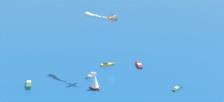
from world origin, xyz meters
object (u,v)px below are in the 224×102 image
Objects in this scene: motorboat_near_centre at (91,75)px; biplane_lead at (112,19)px; motorboat_trailing at (108,64)px; sailboat_offshore at (95,82)px; wingwalker_lead at (112,15)px; motorboat_inshore at (139,65)px; motorboat_far_stbd at (29,85)px; motorboat_ahead at (178,88)px.

motorboat_near_centre is 1.30× the size of biplane_lead.
biplane_lead reaches higher than motorboat_trailing.
motorboat_trailing is at bearing -159.54° from biplane_lead.
motorboat_trailing is 44.67m from biplane_lead.
sailboat_offshore is 39.28m from biplane_lead.
wingwalker_lead reaches higher than sailboat_offshore.
motorboat_inshore is 1.54× the size of biplane_lead.
biplane_lead reaches higher than motorboat_near_centre.
motorboat_near_centre is 41.17m from biplane_lead.
motorboat_far_stbd is (22.57, -32.59, 0.12)m from motorboat_near_centre.
sailboat_offshore is at bearing -20.42° from biplane_lead.
motorboat_near_centre is at bearing -154.80° from sailboat_offshore.
sailboat_offshore reaches higher than motorboat_ahead.
motorboat_inshore is 49.79m from wingwalker_lead.
wingwalker_lead is at bearing 159.60° from sailboat_offshore.
motorboat_far_stbd reaches higher than motorboat_near_centre.
motorboat_trailing is at bearing -80.40° from motorboat_inshore.
motorboat_trailing is (3.72, -21.98, -0.05)m from motorboat_inshore.
motorboat_inshore reaches higher than motorboat_ahead.
motorboat_far_stbd is 1.43× the size of motorboat_ahead.
motorboat_near_centre is at bearing -16.49° from motorboat_trailing.
motorboat_near_centre is 5.18× the size of wingwalker_lead.
biplane_lead is at bearing 116.30° from motorboat_far_stbd.
motorboat_far_stbd is at bearing -41.29° from motorboat_trailing.
motorboat_ahead is 4.18× the size of wingwalker_lead.
wingwalker_lead reaches higher than motorboat_trailing.
sailboat_offshore is (16.82, 7.92, 3.99)m from motorboat_near_centre.
motorboat_inshore is 1.12× the size of motorboat_trailing.
motorboat_ahead is (6.15, 55.92, -0.11)m from motorboat_near_centre.
motorboat_near_centre is 39.64m from motorboat_far_stbd.
motorboat_inshore reaches higher than motorboat_far_stbd.
motorboat_ahead is (28.09, 49.42, -0.19)m from motorboat_trailing.
motorboat_near_centre is at bearing -47.98° from motorboat_inshore.
biplane_lead is 2.19m from wingwalker_lead.
sailboat_offshore is at bearing -20.40° from wingwalker_lead.
sailboat_offshore is at bearing 25.20° from motorboat_near_centre.
biplane_lead is at bearing -99.33° from motorboat_ahead.
motorboat_inshore is 22.29m from motorboat_trailing.
sailboat_offshore is at bearing 98.08° from motorboat_far_stbd.
motorboat_ahead is 57.11m from biplane_lead.
biplane_lead is at bearing 156.89° from wingwalker_lead.
motorboat_far_stbd is at bearing -63.82° from wingwalker_lead.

